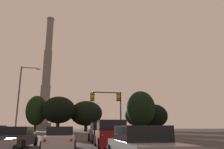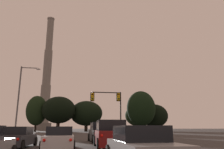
{
  "view_description": "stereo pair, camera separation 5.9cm",
  "coord_description": "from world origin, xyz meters",
  "px_view_note": "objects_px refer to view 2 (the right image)",
  "views": [
    {
      "loc": [
        0.68,
        -0.37,
        1.35
      ],
      "look_at": [
        6.52,
        34.82,
        10.06
      ],
      "focal_mm": 35.0,
      "sensor_mm": 36.0,
      "label": 1
    },
    {
      "loc": [
        0.73,
        -0.38,
        1.35
      ],
      "look_at": [
        6.52,
        34.82,
        10.06
      ],
      "focal_mm": 35.0,
      "sensor_mm": 36.0,
      "label": 2
    }
  ],
  "objects_px": {
    "suv_right_lane_front": "(101,132)",
    "suv_right_lane_second": "(110,134)",
    "smokestack": "(46,83)",
    "sedan_left_lane_second": "(17,138)",
    "traffic_light_overhead_right": "(111,103)",
    "sedan_right_lane_third": "(141,147)",
    "sedan_center_lane_second": "(59,138)",
    "street_lamp": "(22,94)"
  },
  "relations": [
    {
      "from": "sedan_center_lane_second",
      "to": "street_lamp",
      "type": "height_order",
      "value": "street_lamp"
    },
    {
      "from": "suv_right_lane_front",
      "to": "sedan_center_lane_second",
      "type": "distance_m",
      "value": 7.47
    },
    {
      "from": "sedan_left_lane_second",
      "to": "smokestack",
      "type": "bearing_deg",
      "value": 99.08
    },
    {
      "from": "sedan_right_lane_third",
      "to": "smokestack",
      "type": "bearing_deg",
      "value": 98.75
    },
    {
      "from": "smokestack",
      "to": "sedan_right_lane_third",
      "type": "bearing_deg",
      "value": -80.49
    },
    {
      "from": "smokestack",
      "to": "sedan_left_lane_second",
      "type": "bearing_deg",
      "value": -83.19
    },
    {
      "from": "traffic_light_overhead_right",
      "to": "smokestack",
      "type": "distance_m",
      "value": 92.45
    },
    {
      "from": "suv_right_lane_front",
      "to": "traffic_light_overhead_right",
      "type": "distance_m",
      "value": 9.81
    },
    {
      "from": "suv_right_lane_second",
      "to": "street_lamp",
      "type": "xyz_separation_m",
      "value": [
        -9.87,
        15.8,
        4.93
      ]
    },
    {
      "from": "smokestack",
      "to": "traffic_light_overhead_right",
      "type": "bearing_deg",
      "value": -76.54
    },
    {
      "from": "sedan_center_lane_second",
      "to": "suv_right_lane_front",
      "type": "bearing_deg",
      "value": 61.02
    },
    {
      "from": "sedan_left_lane_second",
      "to": "smokestack",
      "type": "relative_size",
      "value": 0.08
    },
    {
      "from": "sedan_left_lane_second",
      "to": "traffic_light_overhead_right",
      "type": "distance_m",
      "value": 16.95
    },
    {
      "from": "suv_right_lane_front",
      "to": "street_lamp",
      "type": "bearing_deg",
      "value": 134.92
    },
    {
      "from": "sedan_right_lane_third",
      "to": "smokestack",
      "type": "height_order",
      "value": "smokestack"
    },
    {
      "from": "sedan_right_lane_third",
      "to": "traffic_light_overhead_right",
      "type": "distance_m",
      "value": 23.2
    },
    {
      "from": "suv_right_lane_second",
      "to": "street_lamp",
      "type": "bearing_deg",
      "value": 124.16
    },
    {
      "from": "suv_right_lane_front",
      "to": "suv_right_lane_second",
      "type": "xyz_separation_m",
      "value": [
        -0.04,
        -6.45,
        0.0
      ]
    },
    {
      "from": "smokestack",
      "to": "suv_right_lane_second",
      "type": "bearing_deg",
      "value": -79.78
    },
    {
      "from": "sedan_left_lane_second",
      "to": "street_lamp",
      "type": "relative_size",
      "value": 0.49
    },
    {
      "from": "sedan_right_lane_third",
      "to": "sedan_center_lane_second",
      "type": "xyz_separation_m",
      "value": [
        -3.38,
        7.41,
        0.0
      ]
    },
    {
      "from": "sedan_left_lane_second",
      "to": "suv_right_lane_front",
      "type": "bearing_deg",
      "value": 40.84
    },
    {
      "from": "street_lamp",
      "to": "sedan_right_lane_third",
      "type": "bearing_deg",
      "value": -67.21
    },
    {
      "from": "sedan_left_lane_second",
      "to": "smokestack",
      "type": "distance_m",
      "value": 105.13
    },
    {
      "from": "suv_right_lane_front",
      "to": "smokestack",
      "type": "xyz_separation_m",
      "value": [
        -18.61,
        96.52,
        23.55
      ]
    },
    {
      "from": "smokestack",
      "to": "suv_right_lane_front",
      "type": "bearing_deg",
      "value": -79.09
    },
    {
      "from": "suv_right_lane_second",
      "to": "smokestack",
      "type": "relative_size",
      "value": 0.08
    },
    {
      "from": "suv_right_lane_second",
      "to": "smokestack",
      "type": "distance_m",
      "value": 107.25
    },
    {
      "from": "sedan_left_lane_second",
      "to": "street_lamp",
      "type": "distance_m",
      "value": 15.78
    },
    {
      "from": "sedan_right_lane_third",
      "to": "street_lamp",
      "type": "xyz_separation_m",
      "value": [
        -9.82,
        23.37,
        5.16
      ]
    },
    {
      "from": "sedan_center_lane_second",
      "to": "street_lamp",
      "type": "relative_size",
      "value": 0.49
    },
    {
      "from": "sedan_center_lane_second",
      "to": "traffic_light_overhead_right",
      "type": "bearing_deg",
      "value": 67.65
    },
    {
      "from": "sedan_right_lane_third",
      "to": "smokestack",
      "type": "relative_size",
      "value": 0.08
    },
    {
      "from": "traffic_light_overhead_right",
      "to": "sedan_right_lane_third",
      "type": "bearing_deg",
      "value": -96.31
    },
    {
      "from": "suv_right_lane_front",
      "to": "sedan_left_lane_second",
      "type": "bearing_deg",
      "value": -143.2
    },
    {
      "from": "suv_right_lane_front",
      "to": "street_lamp",
      "type": "distance_m",
      "value": 14.49
    },
    {
      "from": "sedan_right_lane_third",
      "to": "suv_right_lane_front",
      "type": "bearing_deg",
      "value": 88.86
    },
    {
      "from": "sedan_left_lane_second",
      "to": "sedan_right_lane_third",
      "type": "bearing_deg",
      "value": -51.96
    },
    {
      "from": "suv_right_lane_front",
      "to": "traffic_light_overhead_right",
      "type": "bearing_deg",
      "value": 72.67
    },
    {
      "from": "sedan_right_lane_third",
      "to": "sedan_center_lane_second",
      "type": "relative_size",
      "value": 1.0
    },
    {
      "from": "sedan_center_lane_second",
      "to": "traffic_light_overhead_right",
      "type": "xyz_separation_m",
      "value": [
        5.88,
        15.27,
        4.14
      ]
    },
    {
      "from": "suv_right_lane_second",
      "to": "sedan_right_lane_third",
      "type": "bearing_deg",
      "value": -88.22
    }
  ]
}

